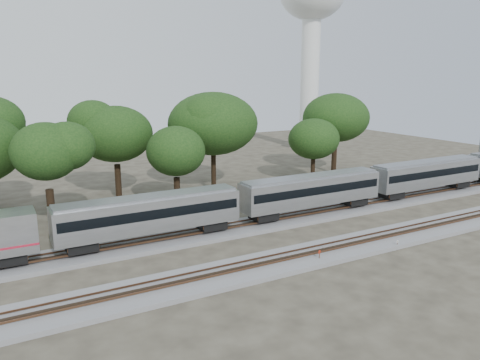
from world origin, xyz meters
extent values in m
plane|color=#383328|center=(0.00, 0.00, 0.00)|extent=(160.00, 160.00, 0.00)
cube|color=slate|center=(0.00, 6.00, 0.20)|extent=(160.00, 5.00, 0.40)
cube|color=brown|center=(0.00, 5.28, 0.66)|extent=(160.00, 0.08, 0.15)
cube|color=brown|center=(0.00, 6.72, 0.66)|extent=(160.00, 0.08, 0.15)
cube|color=slate|center=(0.00, -4.00, 0.20)|extent=(160.00, 5.00, 0.40)
cube|color=brown|center=(0.00, -4.72, 0.66)|extent=(160.00, 0.08, 0.15)
cube|color=brown|center=(0.00, -3.28, 0.66)|extent=(160.00, 0.08, 0.15)
cube|color=black|center=(-21.85, 6.00, 1.19)|extent=(2.68, 2.27, 0.93)
cube|color=silver|center=(-9.47, 6.00, 3.20)|extent=(17.92, 3.09, 3.09)
cube|color=black|center=(-9.47, 6.00, 3.51)|extent=(17.30, 3.14, 0.93)
cube|color=gray|center=(-9.47, 6.00, 4.80)|extent=(17.50, 2.47, 0.36)
cube|color=black|center=(-15.95, 6.00, 1.19)|extent=(2.68, 2.27, 0.93)
cube|color=black|center=(-2.98, 6.00, 1.19)|extent=(2.68, 2.27, 0.93)
cube|color=silver|center=(9.87, 6.00, 3.20)|extent=(17.92, 3.09, 3.09)
cube|color=black|center=(9.87, 6.00, 3.51)|extent=(17.30, 3.14, 0.93)
cube|color=gray|center=(9.87, 6.00, 4.80)|extent=(17.50, 2.47, 0.36)
cube|color=black|center=(3.38, 6.00, 1.19)|extent=(2.68, 2.27, 0.93)
cube|color=black|center=(16.35, 6.00, 1.19)|extent=(2.68, 2.27, 0.93)
cube|color=silver|center=(29.20, 6.00, 3.20)|extent=(17.92, 3.09, 3.09)
cube|color=black|center=(29.20, 6.00, 3.51)|extent=(17.30, 3.14, 0.93)
cube|color=gray|center=(29.20, 6.00, 4.80)|extent=(17.50, 2.47, 0.36)
cube|color=black|center=(22.71, 6.00, 1.19)|extent=(2.68, 2.27, 0.93)
cube|color=black|center=(35.69, 6.00, 1.19)|extent=(2.68, 2.27, 0.93)
cylinder|color=#512D19|center=(2.19, -5.32, 0.51)|extent=(0.07, 0.07, 1.02)
cylinder|color=#B5220C|center=(2.19, -5.32, 0.97)|extent=(0.35, 0.18, 0.36)
cylinder|color=#512D19|center=(10.80, -6.25, 0.38)|extent=(0.05, 0.05, 0.77)
cylinder|color=silver|center=(10.80, -6.25, 0.72)|extent=(0.27, 0.09, 0.27)
cube|color=#512D19|center=(4.95, -6.07, 0.15)|extent=(0.57, 0.45, 0.30)
cylinder|color=silver|center=(40.78, 47.86, 14.06)|extent=(4.02, 4.02, 28.11)
cone|color=silver|center=(40.78, 47.86, 2.01)|extent=(6.43, 6.43, 4.02)
cube|color=gray|center=(45.32, 9.42, 4.39)|extent=(0.34, 0.34, 8.78)
cylinder|color=black|center=(-17.29, 14.77, 2.32)|extent=(0.70, 0.70, 4.64)
ellipsoid|color=black|center=(-17.29, 14.77, 8.62)|extent=(8.75, 8.75, 7.44)
cylinder|color=black|center=(-7.65, 24.93, 2.35)|extent=(0.70, 0.70, 4.70)
ellipsoid|color=black|center=(-7.65, 24.93, 8.73)|extent=(8.86, 8.86, 7.53)
cylinder|color=black|center=(-2.34, 17.21, 1.93)|extent=(0.70, 0.70, 3.85)
ellipsoid|color=black|center=(-2.34, 17.21, 7.16)|extent=(7.27, 7.27, 6.18)
cylinder|color=black|center=(5.52, 23.10, 2.58)|extent=(0.70, 0.70, 5.16)
ellipsoid|color=black|center=(5.52, 23.10, 9.59)|extent=(9.74, 9.74, 8.28)
cylinder|color=black|center=(20.94, 20.17, 1.83)|extent=(0.70, 0.70, 3.66)
ellipsoid|color=black|center=(20.94, 20.17, 6.80)|extent=(6.91, 6.91, 5.87)
cylinder|color=black|center=(28.57, 24.34, 2.51)|extent=(0.70, 0.70, 5.03)
ellipsoid|color=black|center=(28.57, 24.34, 9.34)|extent=(9.48, 9.48, 8.06)
camera|label=1|loc=(-22.62, -35.89, 16.19)|focal=35.00mm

